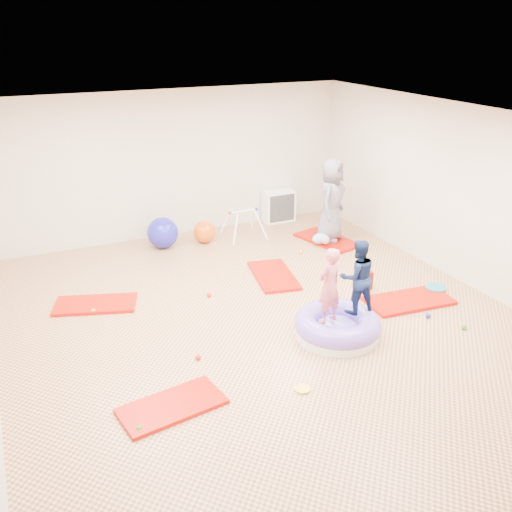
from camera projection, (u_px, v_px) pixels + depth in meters
name	position (u px, v px, depth m)	size (l,w,h in m)	color
room	(266.00, 229.00, 7.54)	(7.01, 8.01, 2.81)	tan
gym_mat_front_left	(172.00, 406.00, 6.28)	(1.15, 0.57, 0.05)	#D40003
gym_mat_mid_left	(95.00, 304.00, 8.52)	(1.19, 0.60, 0.05)	#D40003
gym_mat_center_back	(274.00, 275.00, 9.47)	(1.23, 0.62, 0.05)	#D40003
gym_mat_right	(409.00, 301.00, 8.62)	(1.30, 0.65, 0.05)	#D40003
gym_mat_rear_right	(327.00, 240.00, 11.00)	(1.26, 0.63, 0.05)	#D40003
inflatable_cushion	(337.00, 327.00, 7.67)	(1.16, 1.16, 0.37)	white
child_pink	(329.00, 282.00, 7.30)	(0.38, 0.25, 1.03)	#D65F71
child_navy	(358.00, 273.00, 7.54)	(0.51, 0.39, 1.04)	#112045
adult_caregiver	(331.00, 200.00, 10.66)	(0.76, 0.50, 1.56)	slate
infant	(322.00, 239.00, 10.69)	(0.35, 0.35, 0.20)	#90BEEB
ball_pit_balls	(267.00, 319.00, 8.09)	(4.67, 3.61, 0.07)	#E2B70C
exercise_ball_blue	(163.00, 233.00, 10.60)	(0.58, 0.58, 0.58)	#1F1DA7
exercise_ball_orange	(204.00, 232.00, 10.87)	(0.43, 0.43, 0.43)	#DF560E
infant_play_gym	(243.00, 220.00, 11.01)	(0.75, 0.71, 0.57)	white
cube_shelf	(279.00, 206.00, 11.97)	(0.66, 0.33, 0.66)	white
balance_disc	(435.00, 289.00, 8.98)	(0.32, 0.32, 0.07)	teal
backpack	(363.00, 281.00, 8.99)	(0.26, 0.16, 0.30)	#AD2205
yellow_toy	(303.00, 389.00, 6.59)	(0.19, 0.19, 0.03)	#E2B70C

